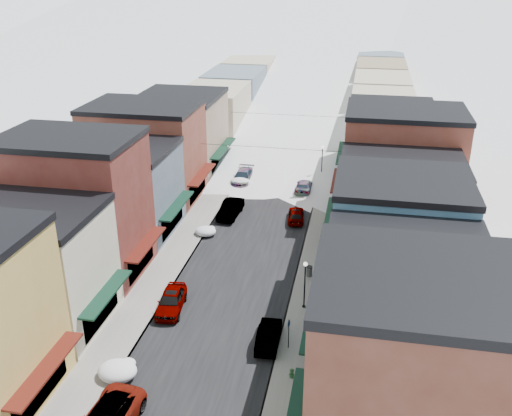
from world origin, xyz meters
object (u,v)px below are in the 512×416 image
at_px(trash_can, 309,271).
at_px(streetlamp_near, 305,279).
at_px(car_dark_hatch, 230,209).
at_px(car_green_sedan, 269,335).
at_px(car_silver_sedan, 171,301).

relative_size(trash_can, streetlamp_near, 0.23).
bearing_deg(car_dark_hatch, streetlamp_near, -55.40).
bearing_deg(car_green_sedan, trash_can, -103.38).
relative_size(car_silver_sedan, car_dark_hatch, 0.94).
relative_size(car_green_sedan, streetlamp_near, 1.08).
height_order(car_silver_sedan, car_dark_hatch, car_dark_hatch).
xyz_separation_m(car_green_sedan, streetlamp_near, (2.00, 4.98, 1.98)).
bearing_deg(streetlamp_near, trash_can, 91.13).
distance_m(car_silver_sedan, car_dark_hatch, 18.40).
bearing_deg(car_dark_hatch, car_silver_sedan, -87.98).
bearing_deg(car_dark_hatch, car_green_sedan, -66.30).
height_order(car_green_sedan, trash_can, car_green_sedan).
relative_size(car_dark_hatch, streetlamp_near, 1.25).
relative_size(car_dark_hatch, trash_can, 5.48).
height_order(car_dark_hatch, streetlamp_near, streetlamp_near).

